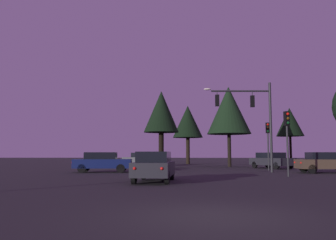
{
  "coord_description": "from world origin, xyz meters",
  "views": [
    {
      "loc": [
        -0.72,
        -8.12,
        1.43
      ],
      "look_at": [
        -1.8,
        17.93,
        3.95
      ],
      "focal_mm": 37.04,
      "sensor_mm": 36.0,
      "label": 1
    }
  ],
  "objects_px": {
    "traffic_light_corner_right": "(287,130)",
    "car_crossing_right": "(326,162)",
    "car_far_lane": "(272,160)",
    "traffic_signal_mast_arm": "(252,112)",
    "tree_right_cluster": "(229,110)",
    "car_parked_lot": "(142,159)",
    "car_crossing_left": "(102,162)",
    "tree_left_far": "(188,122)",
    "tree_center_horizon": "(290,122)",
    "tree_behind_sign": "(161,112)",
    "traffic_light_corner_left": "(268,136)",
    "car_nearside_lane": "(154,166)"
  },
  "relations": [
    {
      "from": "car_parked_lot",
      "to": "traffic_light_corner_right",
      "type": "bearing_deg",
      "value": -57.07
    },
    {
      "from": "car_parked_lot",
      "to": "car_crossing_right",
      "type": "bearing_deg",
      "value": -40.55
    },
    {
      "from": "car_nearside_lane",
      "to": "traffic_signal_mast_arm",
      "type": "bearing_deg",
      "value": 53.34
    },
    {
      "from": "traffic_light_corner_right",
      "to": "car_crossing_right",
      "type": "height_order",
      "value": "traffic_light_corner_right"
    },
    {
      "from": "tree_right_cluster",
      "to": "traffic_light_corner_right",
      "type": "bearing_deg",
      "value": -84.53
    },
    {
      "from": "car_crossing_left",
      "to": "tree_center_horizon",
      "type": "height_order",
      "value": "tree_center_horizon"
    },
    {
      "from": "traffic_light_corner_right",
      "to": "car_nearside_lane",
      "type": "bearing_deg",
      "value": -151.8
    },
    {
      "from": "traffic_light_corner_left",
      "to": "tree_behind_sign",
      "type": "xyz_separation_m",
      "value": [
        -9.32,
        4.33,
        2.61
      ]
    },
    {
      "from": "car_crossing_right",
      "to": "tree_behind_sign",
      "type": "xyz_separation_m",
      "value": [
        -12.65,
        7.78,
        4.7
      ]
    },
    {
      "from": "traffic_signal_mast_arm",
      "to": "car_crossing_left",
      "type": "bearing_deg",
      "value": -178.0
    },
    {
      "from": "tree_behind_sign",
      "to": "car_parked_lot",
      "type": "bearing_deg",
      "value": 115.74
    },
    {
      "from": "tree_right_cluster",
      "to": "car_crossing_right",
      "type": "bearing_deg",
      "value": -64.41
    },
    {
      "from": "traffic_signal_mast_arm",
      "to": "traffic_light_corner_left",
      "type": "xyz_separation_m",
      "value": [
        1.83,
        2.79,
        -1.77
      ]
    },
    {
      "from": "car_crossing_left",
      "to": "tree_left_far",
      "type": "xyz_separation_m",
      "value": [
        6.88,
        20.84,
        4.94
      ]
    },
    {
      "from": "car_far_lane",
      "to": "car_parked_lot",
      "type": "bearing_deg",
      "value": 157.77
    },
    {
      "from": "car_nearside_lane",
      "to": "car_far_lane",
      "type": "height_order",
      "value": "same"
    },
    {
      "from": "car_parked_lot",
      "to": "tree_left_far",
      "type": "xyz_separation_m",
      "value": [
        5.33,
        8.12,
        4.94
      ]
    },
    {
      "from": "traffic_light_corner_left",
      "to": "traffic_light_corner_right",
      "type": "xyz_separation_m",
      "value": [
        -0.67,
        -7.69,
        0.01
      ]
    },
    {
      "from": "car_crossing_right",
      "to": "traffic_light_corner_right",
      "type": "bearing_deg",
      "value": -133.32
    },
    {
      "from": "traffic_light_corner_right",
      "to": "tree_center_horizon",
      "type": "bearing_deg",
      "value": 72.57
    },
    {
      "from": "car_crossing_left",
      "to": "car_parked_lot",
      "type": "distance_m",
      "value": 12.81
    },
    {
      "from": "car_parked_lot",
      "to": "tree_center_horizon",
      "type": "xyz_separation_m",
      "value": [
        19.54,
        9.53,
        4.98
      ]
    },
    {
      "from": "car_far_lane",
      "to": "tree_center_horizon",
      "type": "distance_m",
      "value": 16.96
    },
    {
      "from": "tree_center_horizon",
      "to": "car_crossing_right",
      "type": "bearing_deg",
      "value": -101.04
    },
    {
      "from": "car_crossing_left",
      "to": "tree_right_cluster",
      "type": "xyz_separation_m",
      "value": [
        11.19,
        11.27,
        5.32
      ]
    },
    {
      "from": "car_crossing_right",
      "to": "car_parked_lot",
      "type": "height_order",
      "value": "same"
    },
    {
      "from": "traffic_light_corner_right",
      "to": "car_far_lane",
      "type": "height_order",
      "value": "traffic_light_corner_right"
    },
    {
      "from": "car_parked_lot",
      "to": "tree_behind_sign",
      "type": "xyz_separation_m",
      "value": [
        2.5,
        -5.19,
        4.7
      ]
    },
    {
      "from": "car_nearside_lane",
      "to": "car_crossing_right",
      "type": "distance_m",
      "value": 14.72
    },
    {
      "from": "traffic_signal_mast_arm",
      "to": "tree_behind_sign",
      "type": "distance_m",
      "value": 10.37
    },
    {
      "from": "traffic_signal_mast_arm",
      "to": "traffic_light_corner_right",
      "type": "bearing_deg",
      "value": -76.71
    },
    {
      "from": "traffic_signal_mast_arm",
      "to": "car_nearside_lane",
      "type": "height_order",
      "value": "traffic_signal_mast_arm"
    },
    {
      "from": "traffic_light_corner_left",
      "to": "car_nearside_lane",
      "type": "relative_size",
      "value": 0.92
    },
    {
      "from": "traffic_light_corner_left",
      "to": "car_far_lane",
      "type": "xyz_separation_m",
      "value": [
        1.3,
        4.16,
        -2.08
      ]
    },
    {
      "from": "car_crossing_right",
      "to": "tree_left_far",
      "type": "height_order",
      "value": "tree_left_far"
    },
    {
      "from": "car_far_lane",
      "to": "tree_center_horizon",
      "type": "xyz_separation_m",
      "value": [
        6.42,
        14.89,
        4.98
      ]
    },
    {
      "from": "car_far_lane",
      "to": "traffic_signal_mast_arm",
      "type": "bearing_deg",
      "value": -114.22
    },
    {
      "from": "traffic_light_corner_right",
      "to": "tree_left_far",
      "type": "height_order",
      "value": "tree_left_far"
    },
    {
      "from": "car_crossing_left",
      "to": "car_parked_lot",
      "type": "xyz_separation_m",
      "value": [
        1.55,
        12.72,
        -0.0
      ]
    },
    {
      "from": "traffic_signal_mast_arm",
      "to": "traffic_light_corner_right",
      "type": "height_order",
      "value": "traffic_signal_mast_arm"
    },
    {
      "from": "traffic_light_corner_left",
      "to": "tree_center_horizon",
      "type": "height_order",
      "value": "tree_center_horizon"
    },
    {
      "from": "traffic_light_corner_right",
      "to": "tree_behind_sign",
      "type": "height_order",
      "value": "tree_behind_sign"
    },
    {
      "from": "traffic_light_corner_left",
      "to": "car_crossing_right",
      "type": "distance_m",
      "value": 5.22
    },
    {
      "from": "traffic_signal_mast_arm",
      "to": "tree_center_horizon",
      "type": "distance_m",
      "value": 23.87
    },
    {
      "from": "car_crossing_right",
      "to": "tree_center_horizon",
      "type": "height_order",
      "value": "tree_center_horizon"
    },
    {
      "from": "car_crossing_right",
      "to": "car_parked_lot",
      "type": "bearing_deg",
      "value": 139.45
    },
    {
      "from": "car_crossing_left",
      "to": "tree_right_cluster",
      "type": "bearing_deg",
      "value": 45.2
    },
    {
      "from": "car_nearside_lane",
      "to": "tree_right_cluster",
      "type": "distance_m",
      "value": 21.73
    },
    {
      "from": "traffic_light_corner_left",
      "to": "traffic_signal_mast_arm",
      "type": "bearing_deg",
      "value": -123.21
    },
    {
      "from": "traffic_signal_mast_arm",
      "to": "tree_right_cluster",
      "type": "distance_m",
      "value": 10.97
    }
  ]
}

